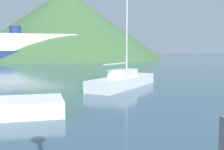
% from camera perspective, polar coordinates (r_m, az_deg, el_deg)
% --- Properties ---
extents(sailboat_outer, '(6.37, 5.58, 7.36)m').
position_cam_1_polar(sailboat_outer, '(18.51, 2.28, -1.07)').
color(sailboat_outer, silver).
rests_on(sailboat_outer, ground_plane).
extents(ferry_distant, '(33.19, 10.17, 6.96)m').
position_cam_1_polar(ferry_distant, '(58.84, -18.94, 4.94)').
color(ferry_distant, navy).
rests_on(ferry_distant, ground_plane).
extents(hill_central, '(49.33, 49.33, 17.48)m').
position_cam_1_polar(hill_central, '(73.96, -9.37, 10.15)').
color(hill_central, '#3D6038').
rests_on(hill_central, ground_plane).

